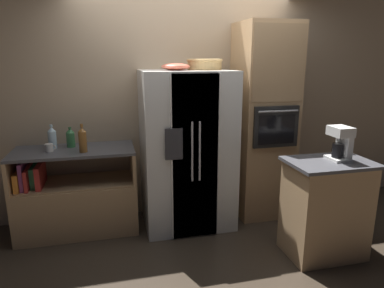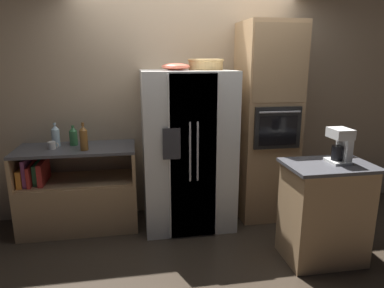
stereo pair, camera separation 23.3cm
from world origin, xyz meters
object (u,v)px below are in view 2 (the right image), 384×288
(bottle_tall, at_px, (84,138))
(coffee_maker, at_px, (341,144))
(fruit_bowl, at_px, (176,67))
(bottle_short, at_px, (56,136))
(mug, at_px, (52,145))
(wicker_basket, at_px, (206,64))
(bottle_wide, at_px, (73,136))
(wall_oven, at_px, (266,123))
(refrigerator, at_px, (187,150))

(bottle_tall, bearing_deg, coffee_maker, -21.27)
(fruit_bowl, xyz_separation_m, coffee_maker, (1.34, -0.89, -0.65))
(coffee_maker, bearing_deg, fruit_bowl, 146.37)
(bottle_short, relative_size, mug, 2.29)
(wicker_basket, xyz_separation_m, bottle_wide, (-1.43, 0.15, -0.76))
(wicker_basket, height_order, bottle_tall, wicker_basket)
(wicker_basket, relative_size, fruit_bowl, 1.31)
(bottle_tall, height_order, coffee_maker, coffee_maker)
(wall_oven, relative_size, bottle_tall, 7.68)
(refrigerator, distance_m, coffee_maker, 1.56)
(fruit_bowl, height_order, bottle_short, fruit_bowl)
(wall_oven, distance_m, bottle_tall, 2.01)
(wall_oven, bearing_deg, bottle_tall, -176.73)
(mug, distance_m, coffee_maker, 2.82)
(fruit_bowl, relative_size, bottle_short, 1.15)
(fruit_bowl, distance_m, coffee_maker, 1.74)
(refrigerator, bearing_deg, fruit_bowl, -162.73)
(bottle_wide, distance_m, mug, 0.25)
(refrigerator, relative_size, wall_oven, 0.77)
(wall_oven, height_order, bottle_short, wall_oven)
(mug, bearing_deg, bottle_wide, 35.85)
(refrigerator, relative_size, fruit_bowl, 5.82)
(refrigerator, relative_size, mug, 15.40)
(wall_oven, distance_m, bottle_short, 2.33)
(refrigerator, bearing_deg, coffee_maker, -37.36)
(coffee_maker, bearing_deg, wicker_basket, 135.62)
(fruit_bowl, relative_size, bottle_wide, 1.36)
(coffee_maker, bearing_deg, mug, 159.33)
(refrigerator, relative_size, bottle_wide, 7.89)
(bottle_tall, relative_size, bottle_short, 1.13)
(wall_oven, relative_size, wicker_basket, 5.77)
(refrigerator, xyz_separation_m, coffee_maker, (1.22, -0.93, 0.24))
(bottle_tall, relative_size, coffee_maker, 0.94)
(wall_oven, bearing_deg, mug, -179.62)
(fruit_bowl, height_order, coffee_maker, fruit_bowl)
(refrigerator, bearing_deg, bottle_wide, 170.50)
(bottle_short, bearing_deg, mug, -98.39)
(fruit_bowl, distance_m, bottle_wide, 1.34)
(bottle_tall, height_order, mug, bottle_tall)
(wall_oven, distance_m, coffee_maker, 1.05)
(coffee_maker, bearing_deg, wall_oven, 106.20)
(wicker_basket, relative_size, bottle_tall, 1.33)
(wicker_basket, xyz_separation_m, fruit_bowl, (-0.33, -0.10, -0.03))
(bottle_wide, xyz_separation_m, mug, (-0.20, -0.14, -0.06))
(mug, bearing_deg, bottle_short, 81.61)
(wall_oven, relative_size, bottle_short, 8.71)
(bottle_short, bearing_deg, bottle_wide, 6.38)
(refrigerator, relative_size, bottle_tall, 5.92)
(bottle_wide, xyz_separation_m, coffee_maker, (2.44, -1.14, 0.08))
(mug, bearing_deg, refrigerator, -2.52)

